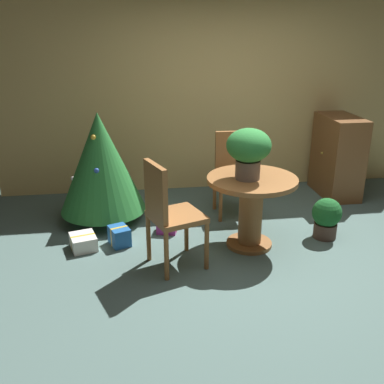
{
  "coord_description": "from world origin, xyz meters",
  "views": [
    {
      "loc": [
        -1.23,
        -3.77,
        2.19
      ],
      "look_at": [
        -0.68,
        0.14,
        0.69
      ],
      "focal_mm": 41.67,
      "sensor_mm": 36.0,
      "label": 1
    }
  ],
  "objects_px": {
    "wooden_chair_far": "(231,170)",
    "potted_plant": "(326,217)",
    "holiday_tree": "(101,163)",
    "gift_box_purple": "(167,225)",
    "wooden_cabinet": "(337,156)",
    "flower_vase": "(249,149)",
    "round_dining_table": "(251,201)",
    "gift_box_cream": "(83,242)",
    "gift_box_blue": "(119,236)",
    "wooden_chair_left_near": "(168,210)"
  },
  "relations": [
    {
      "from": "gift_box_cream",
      "to": "round_dining_table",
      "type": "bearing_deg",
      "value": -5.55
    },
    {
      "from": "gift_box_cream",
      "to": "gift_box_purple",
      "type": "relative_size",
      "value": 1.32
    },
    {
      "from": "round_dining_table",
      "to": "wooden_chair_far",
      "type": "relative_size",
      "value": 0.92
    },
    {
      "from": "wooden_chair_left_near",
      "to": "gift_box_cream",
      "type": "height_order",
      "value": "wooden_chair_left_near"
    },
    {
      "from": "wooden_chair_far",
      "to": "flower_vase",
      "type": "bearing_deg",
      "value": -93.62
    },
    {
      "from": "wooden_chair_left_near",
      "to": "gift_box_cream",
      "type": "bearing_deg",
      "value": 150.11
    },
    {
      "from": "round_dining_table",
      "to": "flower_vase",
      "type": "xyz_separation_m",
      "value": [
        -0.06,
        -0.02,
        0.56
      ]
    },
    {
      "from": "wooden_chair_far",
      "to": "gift_box_blue",
      "type": "relative_size",
      "value": 3.46
    },
    {
      "from": "gift_box_purple",
      "to": "wooden_cabinet",
      "type": "height_order",
      "value": "wooden_cabinet"
    },
    {
      "from": "round_dining_table",
      "to": "wooden_chair_far",
      "type": "distance_m",
      "value": 0.91
    },
    {
      "from": "potted_plant",
      "to": "holiday_tree",
      "type": "bearing_deg",
      "value": 161.4
    },
    {
      "from": "round_dining_table",
      "to": "wooden_chair_left_near",
      "type": "distance_m",
      "value": 0.94
    },
    {
      "from": "holiday_tree",
      "to": "gift_box_purple",
      "type": "relative_size",
      "value": 5.01
    },
    {
      "from": "wooden_chair_left_near",
      "to": "wooden_chair_far",
      "type": "bearing_deg",
      "value": 54.43
    },
    {
      "from": "holiday_tree",
      "to": "gift_box_purple",
      "type": "distance_m",
      "value": 1.04
    },
    {
      "from": "wooden_chair_far",
      "to": "gift_box_purple",
      "type": "relative_size",
      "value": 3.87
    },
    {
      "from": "wooden_chair_far",
      "to": "potted_plant",
      "type": "height_order",
      "value": "wooden_chair_far"
    },
    {
      "from": "gift_box_cream",
      "to": "potted_plant",
      "type": "xyz_separation_m",
      "value": [
        2.59,
        -0.1,
        0.17
      ]
    },
    {
      "from": "gift_box_purple",
      "to": "wooden_cabinet",
      "type": "relative_size",
      "value": 0.24
    },
    {
      "from": "wooden_chair_far",
      "to": "gift_box_cream",
      "type": "bearing_deg",
      "value": -156.77
    },
    {
      "from": "holiday_tree",
      "to": "wooden_chair_far",
      "type": "bearing_deg",
      "value": 1.24
    },
    {
      "from": "wooden_chair_left_near",
      "to": "gift_box_blue",
      "type": "bearing_deg",
      "value": 132.2
    },
    {
      "from": "wooden_cabinet",
      "to": "wooden_chair_far",
      "type": "bearing_deg",
      "value": -165.1
    },
    {
      "from": "round_dining_table",
      "to": "wooden_chair_far",
      "type": "xyz_separation_m",
      "value": [
        0.0,
        0.91,
        0.05
      ]
    },
    {
      "from": "holiday_tree",
      "to": "wooden_cabinet",
      "type": "relative_size",
      "value": 1.2
    },
    {
      "from": "round_dining_table",
      "to": "potted_plant",
      "type": "xyz_separation_m",
      "value": [
        0.87,
        0.07,
        -0.26
      ]
    },
    {
      "from": "gift_box_blue",
      "to": "gift_box_purple",
      "type": "distance_m",
      "value": 0.58
    },
    {
      "from": "wooden_chair_left_near",
      "to": "gift_box_cream",
      "type": "xyz_separation_m",
      "value": [
        -0.85,
        0.49,
        -0.51
      ]
    },
    {
      "from": "wooden_chair_left_near",
      "to": "wooden_cabinet",
      "type": "relative_size",
      "value": 0.98
    },
    {
      "from": "round_dining_table",
      "to": "gift_box_cream",
      "type": "distance_m",
      "value": 1.78
    },
    {
      "from": "round_dining_table",
      "to": "gift_box_purple",
      "type": "distance_m",
      "value": 1.03
    },
    {
      "from": "flower_vase",
      "to": "potted_plant",
      "type": "distance_m",
      "value": 1.24
    },
    {
      "from": "holiday_tree",
      "to": "gift_box_cream",
      "type": "distance_m",
      "value": 0.97
    },
    {
      "from": "wooden_chair_left_near",
      "to": "gift_box_cream",
      "type": "relative_size",
      "value": 3.08
    },
    {
      "from": "flower_vase",
      "to": "wooden_cabinet",
      "type": "relative_size",
      "value": 0.47
    },
    {
      "from": "wooden_chair_far",
      "to": "holiday_tree",
      "type": "bearing_deg",
      "value": -178.76
    },
    {
      "from": "flower_vase",
      "to": "gift_box_blue",
      "type": "xyz_separation_m",
      "value": [
        -1.29,
        0.23,
        -0.96
      ]
    },
    {
      "from": "flower_vase",
      "to": "wooden_chair_far",
      "type": "xyz_separation_m",
      "value": [
        0.06,
        0.93,
        -0.51
      ]
    },
    {
      "from": "holiday_tree",
      "to": "wooden_cabinet",
      "type": "distance_m",
      "value": 3.11
    },
    {
      "from": "wooden_chair_left_near",
      "to": "gift_box_purple",
      "type": "bearing_deg",
      "value": 86.3
    },
    {
      "from": "holiday_tree",
      "to": "gift_box_cream",
      "type": "height_order",
      "value": "holiday_tree"
    },
    {
      "from": "wooden_cabinet",
      "to": "wooden_chair_left_near",
      "type": "bearing_deg",
      "value": -145.92
    },
    {
      "from": "wooden_chair_far",
      "to": "wooden_cabinet",
      "type": "distance_m",
      "value": 1.6
    },
    {
      "from": "wooden_cabinet",
      "to": "gift_box_cream",
      "type": "bearing_deg",
      "value": -160.6
    },
    {
      "from": "holiday_tree",
      "to": "wooden_chair_left_near",
      "type": "bearing_deg",
      "value": -61.06
    },
    {
      "from": "round_dining_table",
      "to": "gift_box_blue",
      "type": "distance_m",
      "value": 1.42
    },
    {
      "from": "wooden_chair_left_near",
      "to": "holiday_tree",
      "type": "height_order",
      "value": "holiday_tree"
    },
    {
      "from": "gift_box_cream",
      "to": "wooden_chair_far",
      "type": "bearing_deg",
      "value": 23.23
    },
    {
      "from": "gift_box_cream",
      "to": "gift_box_purple",
      "type": "xyz_separation_m",
      "value": [
        0.9,
        0.28,
        0.0
      ]
    },
    {
      "from": "wooden_chair_far",
      "to": "wooden_cabinet",
      "type": "relative_size",
      "value": 0.93
    }
  ]
}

